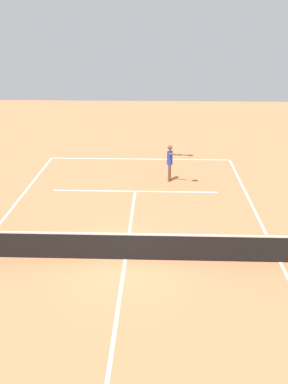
{
  "coord_description": "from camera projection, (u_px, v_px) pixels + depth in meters",
  "views": [
    {
      "loc": [
        -1.06,
        12.37,
        7.36
      ],
      "look_at": [
        -0.48,
        -4.02,
        0.8
      ],
      "focal_mm": 40.28,
      "sensor_mm": 36.0,
      "label": 1
    }
  ],
  "objects": [
    {
      "name": "court_lines",
      "position": [
        125.0,
        259.0,
        14.24
      ],
      "size": [
        10.26,
        22.25,
        0.01
      ],
      "color": "white",
      "rests_on": "ground"
    },
    {
      "name": "tennis_net",
      "position": [
        125.0,
        246.0,
        14.06
      ],
      "size": [
        10.86,
        0.1,
        1.07
      ],
      "color": "#4C4C51",
      "rests_on": "ground"
    },
    {
      "name": "player_serving",
      "position": [
        171.0,
        160.0,
        20.77
      ],
      "size": [
        1.27,
        0.78,
        1.82
      ],
      "rotation": [
        0.0,
        0.0,
        1.36
      ],
      "color": "brown",
      "rests_on": "ground"
    },
    {
      "name": "tennis_ball",
      "position": [
        194.0,
        202.0,
        18.67
      ],
      "size": [
        0.07,
        0.07,
        0.07
      ],
      "primitive_type": "sphere",
      "color": "#CCE033",
      "rests_on": "ground"
    },
    {
      "name": "ground_plane",
      "position": [
        125.0,
        259.0,
        14.24
      ],
      "size": [
        60.0,
        60.0,
        0.0
      ],
      "primitive_type": "plane",
      "color": "#D37A4C"
    }
  ]
}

